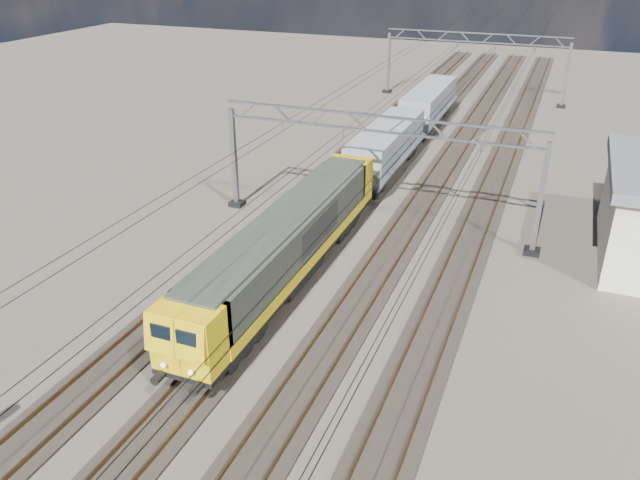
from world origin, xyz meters
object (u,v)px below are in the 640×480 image
at_px(catenary_gantry_far, 474,64).
at_px(locomotive, 288,243).
at_px(catenary_gantry_mid, 375,168).
at_px(hopper_wagon_lead, 386,146).
at_px(hopper_wagon_mid, 429,103).

height_order(catenary_gantry_far, locomotive, catenary_gantry_far).
height_order(catenary_gantry_mid, hopper_wagon_lead, catenary_gantry_mid).
height_order(catenary_gantry_far, hopper_wagon_mid, catenary_gantry_far).
bearing_deg(catenary_gantry_far, locomotive, -92.60).
distance_m(locomotive, hopper_wagon_lead, 17.70).
distance_m(catenary_gantry_far, hopper_wagon_lead, 26.55).
xyz_separation_m(catenary_gantry_mid, hopper_wagon_mid, (-2.00, 23.78, -1.67)).
bearing_deg(locomotive, hopper_wagon_mid, 90.00).
bearing_deg(hopper_wagon_mid, catenary_gantry_far, 80.70).
bearing_deg(hopper_wagon_lead, hopper_wagon_mid, 90.00).
distance_m(catenary_gantry_mid, hopper_wagon_mid, 23.93).
relative_size(hopper_wagon_lead, hopper_wagon_mid, 1.00).
relative_size(locomotive, hopper_wagon_mid, 1.62).
bearing_deg(catenary_gantry_mid, hopper_wagon_mid, 94.81).
xyz_separation_m(catenary_gantry_far, hopper_wagon_lead, (-2.00, -26.42, -1.67)).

